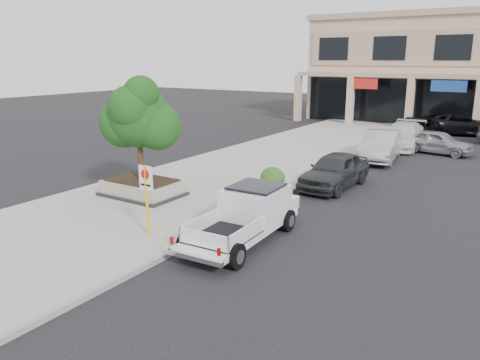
{
  "coord_description": "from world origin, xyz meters",
  "views": [
    {
      "loc": [
        7.12,
        -12.46,
        5.64
      ],
      "look_at": [
        -1.88,
        1.5,
        1.31
      ],
      "focal_mm": 35.0,
      "sensor_mm": 36.0,
      "label": 1
    }
  ],
  "objects_px": {
    "curb_car_d": "(414,129)",
    "lot_car_d": "(460,124)",
    "planter": "(142,187)",
    "pickup_truck": "(241,217)",
    "no_parking_sign": "(146,191)",
    "curb_car_c": "(403,136)",
    "planter_tree": "(144,116)",
    "lot_car_a": "(437,142)",
    "curb_car_a": "(335,170)",
    "curb_car_b": "(381,146)"
  },
  "relations": [
    {
      "from": "planter_tree",
      "to": "curb_car_a",
      "type": "bearing_deg",
      "value": 44.76
    },
    {
      "from": "curb_car_b",
      "to": "no_parking_sign",
      "type": "bearing_deg",
      "value": -106.08
    },
    {
      "from": "curb_car_a",
      "to": "curb_car_d",
      "type": "xyz_separation_m",
      "value": [
        -0.02,
        14.93,
        0.02
      ]
    },
    {
      "from": "pickup_truck",
      "to": "lot_car_d",
      "type": "bearing_deg",
      "value": 82.55
    },
    {
      "from": "no_parking_sign",
      "to": "pickup_truck",
      "type": "bearing_deg",
      "value": 29.11
    },
    {
      "from": "curb_car_a",
      "to": "pickup_truck",
      "type": "bearing_deg",
      "value": -87.43
    },
    {
      "from": "planter_tree",
      "to": "lot_car_d",
      "type": "relative_size",
      "value": 0.67
    },
    {
      "from": "no_parking_sign",
      "to": "lot_car_a",
      "type": "bearing_deg",
      "value": 76.06
    },
    {
      "from": "curb_car_d",
      "to": "lot_car_d",
      "type": "distance_m",
      "value": 5.01
    },
    {
      "from": "lot_car_d",
      "to": "lot_car_a",
      "type": "bearing_deg",
      "value": 161.72
    },
    {
      "from": "pickup_truck",
      "to": "curb_car_b",
      "type": "relative_size",
      "value": 1.04
    },
    {
      "from": "curb_car_c",
      "to": "planter_tree",
      "type": "bearing_deg",
      "value": -111.59
    },
    {
      "from": "pickup_truck",
      "to": "lot_car_a",
      "type": "distance_m",
      "value": 18.65
    },
    {
      "from": "planter",
      "to": "pickup_truck",
      "type": "distance_m",
      "value": 6.27
    },
    {
      "from": "planter",
      "to": "curb_car_c",
      "type": "xyz_separation_m",
      "value": [
        6.1,
        17.44,
        0.34
      ]
    },
    {
      "from": "planter",
      "to": "planter_tree",
      "type": "relative_size",
      "value": 0.8
    },
    {
      "from": "curb_car_b",
      "to": "curb_car_d",
      "type": "relative_size",
      "value": 0.87
    },
    {
      "from": "curb_car_a",
      "to": "curb_car_d",
      "type": "distance_m",
      "value": 14.93
    },
    {
      "from": "no_parking_sign",
      "to": "curb_car_d",
      "type": "xyz_separation_m",
      "value": [
        2.59,
        24.14,
        -0.83
      ]
    },
    {
      "from": "planter",
      "to": "curb_car_c",
      "type": "bearing_deg",
      "value": 70.73
    },
    {
      "from": "curb_car_a",
      "to": "lot_car_a",
      "type": "relative_size",
      "value": 1.1
    },
    {
      "from": "no_parking_sign",
      "to": "curb_car_d",
      "type": "distance_m",
      "value": 24.29
    },
    {
      "from": "planter_tree",
      "to": "pickup_truck",
      "type": "height_order",
      "value": "planter_tree"
    },
    {
      "from": "planter_tree",
      "to": "no_parking_sign",
      "type": "bearing_deg",
      "value": -45.95
    },
    {
      "from": "planter_tree",
      "to": "no_parking_sign",
      "type": "xyz_separation_m",
      "value": [
        3.27,
        -3.38,
        -1.78
      ]
    },
    {
      "from": "curb_car_c",
      "to": "curb_car_b",
      "type": "bearing_deg",
      "value": -93.53
    },
    {
      "from": "planter_tree",
      "to": "lot_car_a",
      "type": "bearing_deg",
      "value": 63.6
    },
    {
      "from": "curb_car_b",
      "to": "lot_car_d",
      "type": "distance_m",
      "value": 12.66
    },
    {
      "from": "curb_car_b",
      "to": "curb_car_d",
      "type": "height_order",
      "value": "curb_car_b"
    },
    {
      "from": "curb_car_b",
      "to": "planter",
      "type": "bearing_deg",
      "value": -121.91
    },
    {
      "from": "lot_car_a",
      "to": "no_parking_sign",
      "type": "bearing_deg",
      "value": 174.99
    },
    {
      "from": "planter",
      "to": "curb_car_d",
      "type": "distance_m",
      "value": 21.76
    },
    {
      "from": "no_parking_sign",
      "to": "curb_car_a",
      "type": "bearing_deg",
      "value": 74.22
    },
    {
      "from": "no_parking_sign",
      "to": "lot_car_d",
      "type": "bearing_deg",
      "value": 80.17
    },
    {
      "from": "planter_tree",
      "to": "curb_car_b",
      "type": "xyz_separation_m",
      "value": [
        5.89,
        12.73,
        -2.58
      ]
    },
    {
      "from": "planter",
      "to": "planter_tree",
      "type": "height_order",
      "value": "planter_tree"
    },
    {
      "from": "lot_car_a",
      "to": "lot_car_d",
      "type": "xyz_separation_m",
      "value": [
        0.0,
        8.61,
        0.12
      ]
    },
    {
      "from": "no_parking_sign",
      "to": "curb_car_c",
      "type": "height_order",
      "value": "no_parking_sign"
    },
    {
      "from": "planter_tree",
      "to": "curb_car_d",
      "type": "distance_m",
      "value": 21.73
    },
    {
      "from": "planter",
      "to": "no_parking_sign",
      "type": "distance_m",
      "value": 4.83
    },
    {
      "from": "planter_tree",
      "to": "curb_car_d",
      "type": "xyz_separation_m",
      "value": [
        5.86,
        20.76,
        -2.61
      ]
    },
    {
      "from": "curb_car_a",
      "to": "curb_car_c",
      "type": "distance_m",
      "value": 11.46
    },
    {
      "from": "curb_car_c",
      "to": "lot_car_a",
      "type": "distance_m",
      "value": 2.37
    },
    {
      "from": "curb_car_c",
      "to": "curb_car_d",
      "type": "height_order",
      "value": "curb_car_c"
    },
    {
      "from": "lot_car_a",
      "to": "curb_car_d",
      "type": "bearing_deg",
      "value": 38.32
    },
    {
      "from": "planter",
      "to": "pickup_truck",
      "type": "relative_size",
      "value": 0.61
    },
    {
      "from": "lot_car_a",
      "to": "curb_car_b",
      "type": "bearing_deg",
      "value": 157.56
    },
    {
      "from": "pickup_truck",
      "to": "curb_car_c",
      "type": "distance_m",
      "value": 19.22
    },
    {
      "from": "curb_car_b",
      "to": "lot_car_a",
      "type": "height_order",
      "value": "curb_car_b"
    },
    {
      "from": "curb_car_c",
      "to": "no_parking_sign",
      "type": "bearing_deg",
      "value": -99.97
    }
  ]
}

